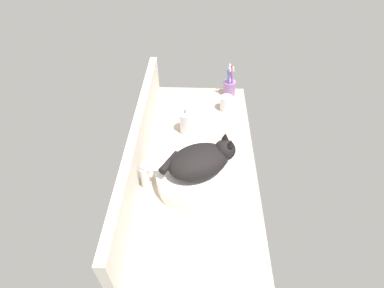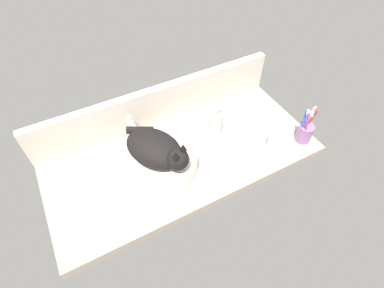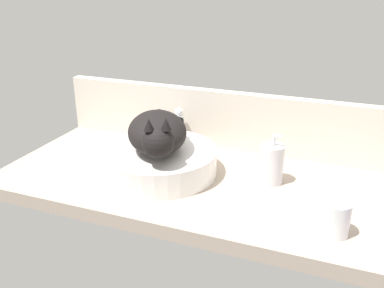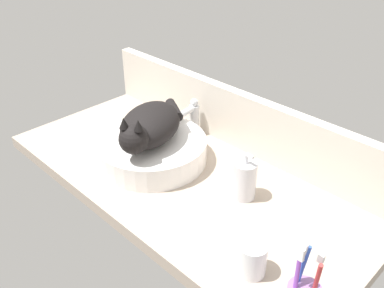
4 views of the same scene
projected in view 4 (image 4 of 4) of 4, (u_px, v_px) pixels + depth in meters
ground_plane at (183, 180)px, 132.24cm from camera, size 118.50×54.02×4.00cm
backsplash_panel at (238, 119)px, 141.28cm from camera, size 118.50×3.60×19.59cm
sink_basin at (152, 150)px, 136.24cm from camera, size 34.88×34.88×7.59cm
cat at (149, 126)px, 130.11cm from camera, size 26.46×30.25×14.00cm
faucet at (192, 116)px, 148.27cm from camera, size 4.05×11.86×13.60cm
soap_dispenser at (245, 180)px, 119.33cm from camera, size 6.68×6.68×14.65cm
water_glass at (252, 260)px, 96.71cm from camera, size 6.72×6.72×8.26cm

